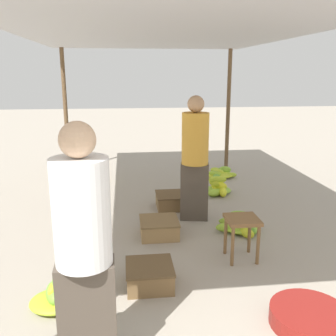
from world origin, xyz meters
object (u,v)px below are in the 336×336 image
object	(u,v)px
shopper_walking_mid	(195,157)
banana_pile_right_2	(218,188)
stool	(242,226)
vendor_foreground	(84,249)
banana_pile_right_1	(219,174)
banana_pile_left_1	(91,174)
basin_black	(310,318)
crate_mid	(159,228)
banana_pile_left_0	(57,295)
crate_far	(150,275)
crate_near	(172,201)
banana_pile_right_0	(241,224)

from	to	relation	value
shopper_walking_mid	banana_pile_right_2	bearing A→B (deg)	60.09
stool	vendor_foreground	bearing A→B (deg)	-137.40
banana_pile_right_1	shopper_walking_mid	xyz separation A→B (m)	(-0.88, -2.02, 0.80)
banana_pile_left_1	shopper_walking_mid	bearing A→B (deg)	-54.87
basin_black	crate_mid	xyz separation A→B (m)	(-1.02, 1.83, 0.04)
stool	basin_black	bearing A→B (deg)	-79.71
banana_pile_left_0	banana_pile_left_1	xyz separation A→B (m)	(-0.04, 4.06, -0.01)
banana_pile_left_0	crate_far	size ratio (longest dim) A/B	1.02
crate_near	basin_black	bearing A→B (deg)	-75.25
banana_pile_right_2	crate_far	size ratio (longest dim) A/B	1.21
banana_pile_right_0	crate_near	size ratio (longest dim) A/B	1.28
banana_pile_right_0	banana_pile_right_1	distance (m)	2.53
banana_pile_left_0	banana_pile_left_1	bearing A→B (deg)	90.52
crate_mid	shopper_walking_mid	world-z (taller)	shopper_walking_mid
stool	banana_pile_right_2	distance (m)	2.25
banana_pile_right_2	crate_far	world-z (taller)	banana_pile_right_2
crate_near	crate_mid	distance (m)	1.01
basin_black	banana_pile_left_1	xyz separation A→B (m)	(-2.06, 4.55, 0.02)
stool	banana_pile_right_0	size ratio (longest dim) A/B	0.78
stool	crate_far	world-z (taller)	stool
shopper_walking_mid	banana_pile_right_0	bearing A→B (deg)	-43.53
banana_pile_right_2	banana_pile_right_0	bearing A→B (deg)	-93.06
crate_far	basin_black	bearing A→B (deg)	-30.69
stool	banana_pile_left_0	size ratio (longest dim) A/B	1.04
stool	crate_near	size ratio (longest dim) A/B	0.99
banana_pile_right_2	stool	bearing A→B (deg)	-97.75
vendor_foreground	crate_near	world-z (taller)	vendor_foreground
vendor_foreground	banana_pile_left_1	distance (m)	4.86
banana_pile_right_1	crate_near	xyz separation A→B (m)	(-1.12, -1.55, 0.04)
banana_pile_left_1	crate_far	bearing A→B (deg)	-77.53
stool	shopper_walking_mid	world-z (taller)	shopper_walking_mid
banana_pile_right_0	vendor_foreground	bearing A→B (deg)	-129.48
stool	basin_black	size ratio (longest dim) A/B	0.75
crate_near	banana_pile_right_2	bearing A→B (deg)	33.77
crate_far	shopper_walking_mid	size ratio (longest dim) A/B	0.26
basin_black	crate_near	distance (m)	2.89
crate_mid	stool	bearing A→B (deg)	-40.27
crate_mid	crate_near	bearing A→B (deg)	73.51
basin_black	banana_pile_right_2	distance (m)	3.35
stool	shopper_walking_mid	bearing A→B (deg)	103.69
banana_pile_right_2	basin_black	bearing A→B (deg)	-91.63
basin_black	banana_pile_right_0	bearing A→B (deg)	89.54
basin_black	banana_pile_right_1	bearing A→B (deg)	85.00
banana_pile_right_1	crate_near	world-z (taller)	crate_near
stool	banana_pile_right_1	bearing A→B (deg)	79.64
banana_pile_right_2	banana_pile_left_0	bearing A→B (deg)	-126.61
banana_pile_right_1	vendor_foreground	bearing A→B (deg)	-114.35
crate_mid	crate_far	distance (m)	1.12
vendor_foreground	banana_pile_right_1	world-z (taller)	vendor_foreground
vendor_foreground	banana_pile_right_2	size ratio (longest dim) A/B	3.13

